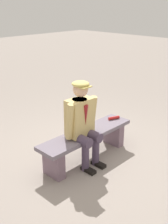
{
  "coord_description": "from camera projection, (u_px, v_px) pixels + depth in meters",
  "views": [
    {
      "loc": [
        2.83,
        2.69,
        2.34
      ],
      "look_at": [
        0.06,
        0.0,
        0.81
      ],
      "focal_mm": 45.05,
      "sensor_mm": 36.0,
      "label": 1
    }
  ],
  "objects": [
    {
      "name": "bench",
      "position": [
        87.0,
        140.0,
        4.37
      ],
      "size": [
        1.7,
        0.41,
        0.46
      ],
      "color": "slate",
      "rests_on": "ground"
    },
    {
      "name": "rolled_magazine",
      "position": [
        114.0,
        118.0,
        4.78
      ],
      "size": [
        0.21,
        0.12,
        0.05
      ],
      "primitive_type": "cylinder",
      "rotation": [
        0.0,
        1.57,
        -0.37
      ],
      "color": "#B21E1E",
      "rests_on": "bench"
    },
    {
      "name": "ground_plane",
      "position": [
        87.0,
        158.0,
        4.49
      ],
      "size": [
        30.0,
        30.0,
        0.0
      ],
      "primitive_type": "plane",
      "color": "gray"
    },
    {
      "name": "seated_man",
      "position": [
        82.0,
        121.0,
        4.09
      ],
      "size": [
        0.58,
        0.52,
        1.3
      ],
      "color": "tan",
      "rests_on": "ground"
    }
  ]
}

